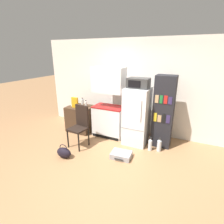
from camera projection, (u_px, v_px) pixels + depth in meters
name	position (u px, v px, depth m)	size (l,w,h in m)	color
ground_plane	(106.00, 166.00, 3.69)	(24.00, 24.00, 0.00)	#A3754C
wall_back	(144.00, 88.00, 4.89)	(6.40, 0.10, 2.65)	white
side_table	(81.00, 118.00, 5.28)	(0.74, 0.63, 0.76)	#422D1E
kitchen_hutch	(109.00, 106.00, 4.80)	(0.86, 0.52, 1.92)	white
refrigerator	(137.00, 116.00, 4.46)	(0.59, 0.66, 1.46)	white
microwave	(138.00, 83.00, 4.18)	(0.52, 0.35, 0.24)	#333333
bookshelf	(163.00, 112.00, 4.26)	(0.47, 0.38, 1.78)	black
bottle_amber_beer	(74.00, 102.00, 5.35)	(0.09, 0.09, 0.19)	brown
bottle_clear_short	(82.00, 102.00, 5.36)	(0.09, 0.09, 0.20)	silver
bottle_milk_white	(86.00, 104.00, 5.10)	(0.07, 0.07, 0.20)	white
bowl	(73.00, 105.00, 5.21)	(0.12, 0.12, 0.03)	silver
cereal_box	(75.00, 102.00, 5.02)	(0.19, 0.07, 0.30)	gold
chair	(80.00, 123.00, 4.35)	(0.45, 0.45, 1.05)	black
suitcase_large_flat	(121.00, 155.00, 3.97)	(0.48, 0.39, 0.13)	#99999E
handbag	(64.00, 153.00, 3.95)	(0.36, 0.20, 0.33)	black
water_bottle_front	(150.00, 145.00, 4.24)	(0.09, 0.09, 0.35)	silver
water_bottle_middle	(159.00, 146.00, 4.21)	(0.10, 0.10, 0.35)	silver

